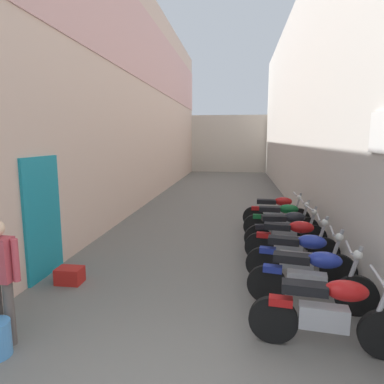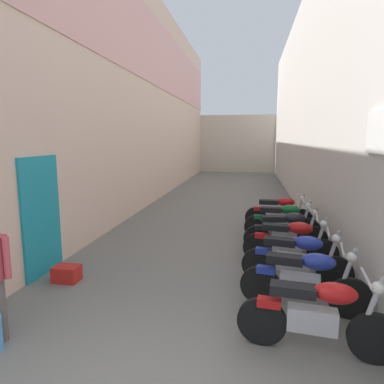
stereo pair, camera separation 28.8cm
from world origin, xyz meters
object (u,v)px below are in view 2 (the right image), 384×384
motorcycle_nearest (318,314)px  motorcycle_second (304,279)px  motorcycle_fifth (286,230)px  motorcycle_sixth (282,221)px  motorcycle_third (297,258)px  motorcycle_fourth (290,241)px  plastic_crate (67,274)px  motorcycle_seventh (279,212)px

motorcycle_nearest → motorcycle_second: bearing=90.0°
motorcycle_nearest → motorcycle_fifth: (0.00, 3.65, 0.00)m
motorcycle_nearest → motorcycle_sixth: (0.00, 4.56, 0.00)m
motorcycle_nearest → motorcycle_third: size_ratio=1.00×
motorcycle_fifth → motorcycle_sixth: same height
motorcycle_fourth → motorcycle_sixth: same height
motorcycle_fourth → plastic_crate: size_ratio=4.18×
plastic_crate → motorcycle_second: bearing=-5.3°
motorcycle_second → plastic_crate: bearing=174.7°
motorcycle_fifth → motorcycle_seventh: same height
motorcycle_fifth → plastic_crate: size_ratio=4.20×
motorcycle_fifth → motorcycle_sixth: bearing=90.0°
motorcycle_fourth → plastic_crate: motorcycle_fourth is taller
motorcycle_nearest → motorcycle_fifth: bearing=90.0°
motorcycle_second → motorcycle_third: (0.00, 0.87, 0.00)m
motorcycle_third → motorcycle_sixth: bearing=90.0°
motorcycle_fifth → plastic_crate: (-3.98, -2.27, -0.36)m
motorcycle_third → motorcycle_fourth: 0.96m
motorcycle_fourth → plastic_crate: 4.26m
motorcycle_seventh → plastic_crate: size_ratio=4.21×
motorcycle_fourth → motorcycle_fifth: (0.00, 0.80, 0.00)m
motorcycle_nearest → motorcycle_fifth: 3.65m
plastic_crate → motorcycle_third: bearing=7.2°
motorcycle_fifth → plastic_crate: bearing=-150.3°
motorcycle_second → motorcycle_third: bearing=90.0°
motorcycle_seventh → plastic_crate: (-3.98, -4.22, -0.36)m
motorcycle_nearest → motorcycle_fourth: size_ratio=1.00×
motorcycle_seventh → motorcycle_fourth: bearing=-90.0°
motorcycle_fourth → motorcycle_sixth: size_ratio=0.99×
motorcycle_second → motorcycle_fourth: bearing=90.0°
motorcycle_nearest → plastic_crate: size_ratio=4.20×
motorcycle_sixth → motorcycle_seventh: (0.00, 1.04, 0.00)m
motorcycle_sixth → motorcycle_fourth: bearing=-90.0°
motorcycle_nearest → motorcycle_third: (-0.00, 1.88, 0.00)m
motorcycle_nearest → motorcycle_fourth: (-0.00, 2.84, 0.00)m
motorcycle_seventh → plastic_crate: motorcycle_seventh is taller
motorcycle_sixth → motorcycle_seventh: 1.04m
motorcycle_sixth → motorcycle_seventh: bearing=90.0°
motorcycle_nearest → motorcycle_fifth: size_ratio=1.00×
motorcycle_nearest → motorcycle_sixth: size_ratio=1.00×
motorcycle_nearest → motorcycle_second: 1.01m
motorcycle_third → motorcycle_sixth: 2.68m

